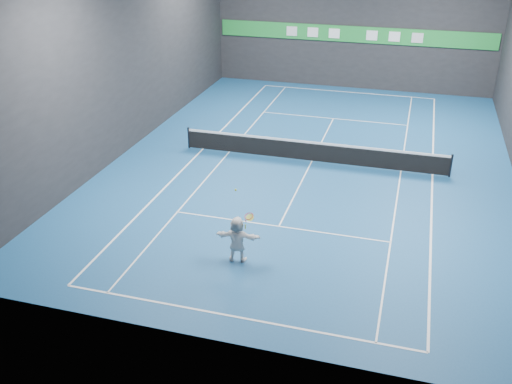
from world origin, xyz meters
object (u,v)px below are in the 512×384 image
(player, at_px, (237,239))
(tennis_ball, at_px, (236,190))
(tennis_net, at_px, (312,151))
(tennis_racket, at_px, (248,218))

(player, distance_m, tennis_ball, 1.77)
(tennis_ball, height_order, tennis_net, tennis_ball)
(tennis_net, bearing_deg, tennis_ball, -95.47)
(player, relative_size, tennis_net, 0.13)
(tennis_net, bearing_deg, player, -95.02)
(tennis_net, height_order, tennis_racket, tennis_racket)
(player, bearing_deg, tennis_racket, -178.19)
(tennis_net, relative_size, tennis_racket, 19.71)
(player, height_order, tennis_ball, tennis_ball)
(tennis_net, xyz_separation_m, tennis_racket, (-0.41, -8.96, 1.13))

